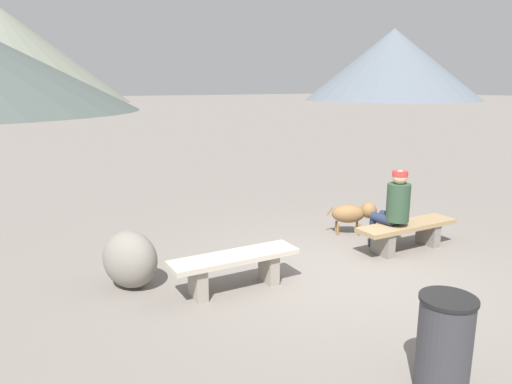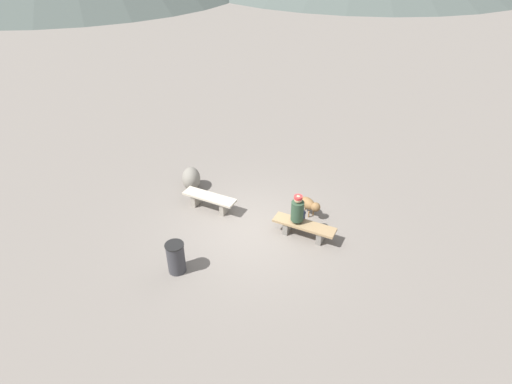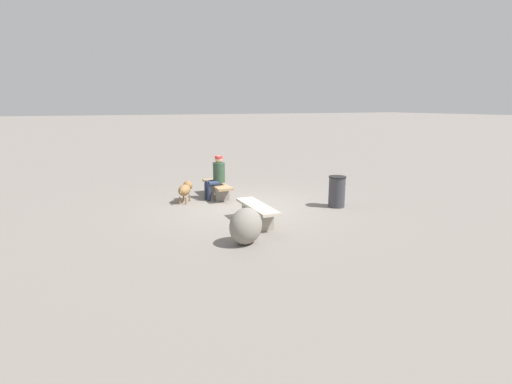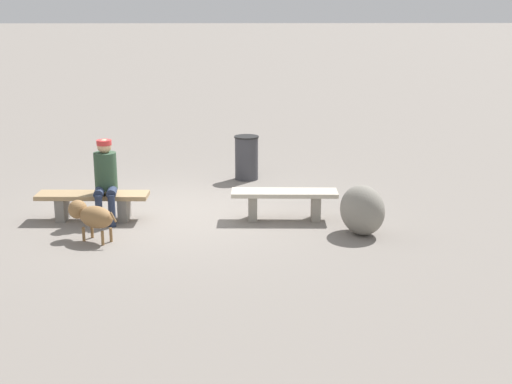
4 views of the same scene
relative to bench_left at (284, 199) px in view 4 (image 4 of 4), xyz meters
The scene contains 7 objects.
ground 1.72m from the bench_left, 13.39° to the right, with size 210.00×210.00×0.06m, color gray.
bench_left is the anchor object (origin of this frame).
bench_right 3.08m from the bench_left, ahead, with size 1.79×0.51×0.44m.
seated_person 2.87m from the bench_left, ahead, with size 0.39×0.63×1.32m.
dog 3.05m from the bench_left, 18.67° to the left, with size 0.78×0.62×0.58m.
trash_bin 2.78m from the bench_left, 77.91° to the right, with size 0.48×0.48×0.87m.
boulder 1.37m from the bench_left, 145.48° to the left, with size 0.59×0.78×0.76m, color gray.
Camera 4 is at (-0.93, 11.39, 3.42)m, focal length 49.97 mm.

